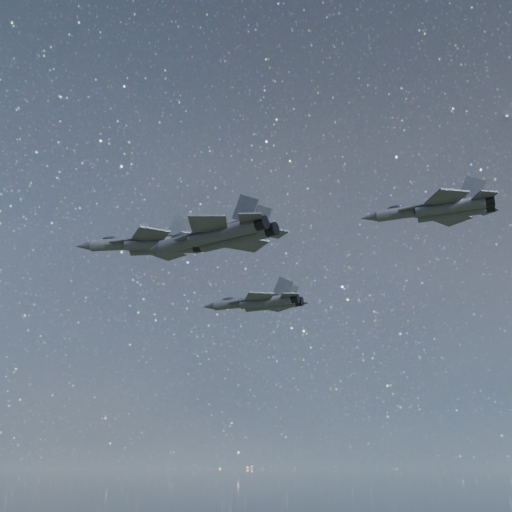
# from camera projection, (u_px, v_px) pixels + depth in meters

# --- Properties ---
(jet_lead) EXTENTS (19.33, 13.58, 4.88)m
(jet_lead) POSITION_uv_depth(u_px,v_px,m) (150.00, 244.00, 84.84)
(jet_lead) COLOR #31363E
(jet_left) EXTENTS (19.62, 13.59, 4.93)m
(jet_left) POSITION_uv_depth(u_px,v_px,m) (260.00, 302.00, 104.02)
(jet_left) COLOR #31363E
(jet_right) EXTENTS (19.15, 12.80, 4.85)m
(jet_right) POSITION_uv_depth(u_px,v_px,m) (218.00, 236.00, 70.23)
(jet_right) COLOR #31363E
(jet_slot) EXTENTS (17.17, 11.93, 4.31)m
(jet_slot) POSITION_uv_depth(u_px,v_px,m) (439.00, 209.00, 74.23)
(jet_slot) COLOR #31363E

